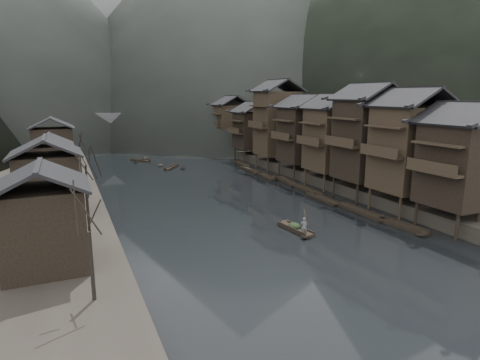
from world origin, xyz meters
TOP-DOWN VIEW (x-y plane):
  - water at (0.00, 0.00)m, footprint 300.00×300.00m
  - right_bank at (35.00, 40.00)m, footprint 40.00×200.00m
  - stilt_houses at (17.28, 18.89)m, footprint 9.00×67.60m
  - left_houses at (-20.50, 20.12)m, footprint 8.10×53.20m
  - bare_trees at (-17.00, 9.02)m, footprint 3.71×43.33m
  - moored_sampans at (11.98, 14.81)m, footprint 3.06×47.16m
  - midriver_boats at (-2.40, 42.75)m, footprint 7.83×15.43m
  - stone_bridge at (-0.00, 72.00)m, footprint 40.00×6.00m
  - hero_sampan at (1.82, -2.05)m, footprint 1.59×5.29m
  - cargo_heap at (1.85, -1.81)m, footprint 1.15×1.51m
  - boatman at (1.63, -3.87)m, footprint 0.75×0.63m
  - bamboo_pole at (1.83, -3.87)m, footprint 1.61×1.78m

SIDE VIEW (x-z plane):
  - water at x=0.00m, z-range 0.00..0.00m
  - moored_sampans at x=11.98m, z-range -0.03..0.44m
  - midriver_boats at x=-2.40m, z-range -0.02..0.43m
  - hero_sampan at x=1.82m, z-range -0.02..0.42m
  - cargo_heap at x=1.85m, z-range 0.44..1.13m
  - right_bank at x=35.00m, z-range 0.00..1.80m
  - boatman at x=1.63m, z-range 0.44..2.18m
  - bamboo_pole at x=1.83m, z-range 2.18..5.56m
  - stone_bridge at x=0.00m, z-range 0.61..9.61m
  - left_houses at x=-20.50m, z-range 1.30..10.02m
  - bare_trees at x=-17.00m, z-range 2.51..9.94m
  - stilt_houses at x=17.28m, z-range 0.64..17.01m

